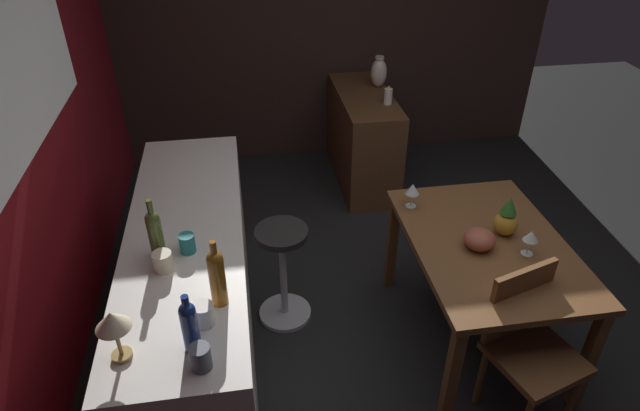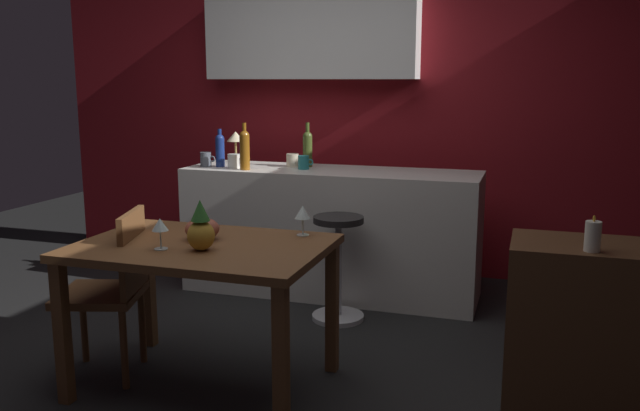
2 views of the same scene
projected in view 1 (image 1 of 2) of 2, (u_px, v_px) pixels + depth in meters
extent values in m
plane|color=black|center=(418.00, 329.00, 3.43)|extent=(9.00, 9.00, 0.00)
cube|color=#33231E|center=(312.00, 17.00, 4.78)|extent=(0.10, 4.40, 2.60)
cube|color=brown|center=(488.00, 244.00, 2.99)|extent=(1.21, 0.84, 0.04)
cube|color=brown|center=(451.00, 378.00, 2.69)|extent=(0.06, 0.06, 0.70)
cube|color=brown|center=(392.00, 244.00, 3.60)|extent=(0.06, 0.06, 0.70)
cube|color=brown|center=(588.00, 360.00, 2.79)|extent=(0.06, 0.06, 0.70)
cube|color=brown|center=(496.00, 233.00, 3.70)|extent=(0.06, 0.06, 0.70)
cube|color=silver|center=(195.00, 294.00, 3.05)|extent=(2.10, 0.60, 0.90)
cube|color=#56351E|center=(363.00, 139.00, 4.77)|extent=(1.10, 0.44, 0.82)
cube|color=brown|center=(535.00, 358.00, 2.68)|extent=(0.50, 0.50, 0.04)
cube|color=brown|center=(518.00, 303.00, 2.70)|extent=(0.14, 0.37, 0.44)
cylinder|color=brown|center=(572.00, 400.00, 2.75)|extent=(0.04, 0.04, 0.42)
cylinder|color=brown|center=(527.00, 355.00, 2.99)|extent=(0.04, 0.04, 0.42)
cylinder|color=brown|center=(481.00, 376.00, 2.87)|extent=(0.04, 0.04, 0.42)
cylinder|color=#262323|center=(281.00, 233.00, 3.18)|extent=(0.32, 0.32, 0.04)
cylinder|color=silver|center=(283.00, 276.00, 3.36)|extent=(0.04, 0.04, 0.64)
cylinder|color=silver|center=(285.00, 313.00, 3.54)|extent=(0.34, 0.34, 0.03)
cylinder|color=silver|center=(411.00, 206.00, 3.27)|extent=(0.06, 0.06, 0.00)
cylinder|color=silver|center=(411.00, 200.00, 3.25)|extent=(0.01, 0.01, 0.08)
cone|color=silver|center=(413.00, 189.00, 3.21)|extent=(0.08, 0.08, 0.07)
cylinder|color=silver|center=(527.00, 253.00, 2.89)|extent=(0.06, 0.06, 0.00)
cylinder|color=silver|center=(528.00, 247.00, 2.86)|extent=(0.01, 0.01, 0.09)
cone|color=silver|center=(531.00, 236.00, 2.82)|extent=(0.08, 0.08, 0.06)
ellipsoid|color=gold|center=(506.00, 223.00, 3.00)|extent=(0.13, 0.13, 0.14)
cone|color=#2D6B28|center=(510.00, 205.00, 2.94)|extent=(0.09, 0.09, 0.10)
ellipsoid|color=#9E4C38|center=(480.00, 239.00, 2.91)|extent=(0.17, 0.17, 0.11)
cylinder|color=#8C5114|center=(218.00, 281.00, 2.29)|extent=(0.07, 0.07, 0.24)
sphere|color=#8C5114|center=(215.00, 259.00, 2.22)|extent=(0.07, 0.07, 0.07)
cylinder|color=#8C5114|center=(213.00, 249.00, 2.19)|extent=(0.03, 0.03, 0.07)
cylinder|color=#475623|center=(156.00, 238.00, 2.56)|extent=(0.07, 0.07, 0.22)
sphere|color=#475623|center=(152.00, 219.00, 2.50)|extent=(0.07, 0.07, 0.07)
cylinder|color=#475623|center=(150.00, 208.00, 2.46)|extent=(0.03, 0.03, 0.08)
cylinder|color=navy|center=(190.00, 330.00, 2.08)|extent=(0.07, 0.07, 0.20)
sphere|color=navy|center=(187.00, 311.00, 2.03)|extent=(0.07, 0.07, 0.07)
cylinder|color=navy|center=(185.00, 302.00, 2.00)|extent=(0.03, 0.03, 0.05)
cylinder|color=beige|center=(163.00, 262.00, 2.51)|extent=(0.09, 0.09, 0.10)
torus|color=beige|center=(164.00, 253.00, 2.56)|extent=(0.05, 0.01, 0.05)
cylinder|color=white|center=(204.00, 315.00, 2.22)|extent=(0.09, 0.09, 0.10)
torus|color=white|center=(204.00, 304.00, 2.26)|extent=(0.05, 0.01, 0.05)
cylinder|color=teal|center=(187.00, 243.00, 2.62)|extent=(0.08, 0.08, 0.10)
torus|color=teal|center=(188.00, 236.00, 2.66)|extent=(0.05, 0.01, 0.05)
cylinder|color=#515660|center=(201.00, 357.00, 2.03)|extent=(0.08, 0.08, 0.11)
torus|color=#515660|center=(201.00, 346.00, 2.07)|extent=(0.05, 0.01, 0.05)
cylinder|color=#A58447|center=(122.00, 355.00, 2.10)|extent=(0.08, 0.08, 0.02)
cylinder|color=#A58447|center=(118.00, 341.00, 2.05)|extent=(0.02, 0.02, 0.14)
cone|color=beige|center=(112.00, 320.00, 1.99)|extent=(0.13, 0.13, 0.07)
cylinder|color=white|center=(388.00, 96.00, 4.34)|extent=(0.07, 0.07, 0.13)
ellipsoid|color=yellow|center=(389.00, 87.00, 4.30)|extent=(0.01, 0.01, 0.03)
ellipsoid|color=beige|center=(379.00, 73.00, 4.63)|extent=(0.14, 0.14, 0.25)
cylinder|color=beige|center=(380.00, 58.00, 4.55)|extent=(0.08, 0.08, 0.02)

